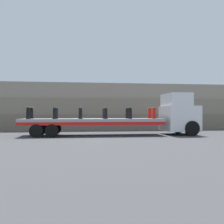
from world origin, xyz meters
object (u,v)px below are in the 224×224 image
at_px(fire_hydrant_black_far_2, 80,113).
at_px(fire_hydrant_red_near_5, 154,113).
at_px(fire_hydrant_black_near_2, 80,113).
at_px(fire_hydrant_red_far_5, 150,113).
at_px(fire_hydrant_black_near_0, 28,113).
at_px(fire_hydrant_black_near_4, 130,113).
at_px(fire_hydrant_black_far_3, 104,113).
at_px(fire_hydrant_black_far_4, 127,113).
at_px(fire_hydrant_black_far_0, 31,113).
at_px(fire_hydrant_black_near_1, 55,113).
at_px(fire_hydrant_black_far_1, 56,113).
at_px(flatbed_trailer, 86,122).
at_px(truck_cab, 180,114).
at_px(fire_hydrant_black_near_3, 106,113).

height_order(fire_hydrant_black_far_2, fire_hydrant_red_near_5, same).
distance_m(fire_hydrant_black_near_2, fire_hydrant_red_far_5, 5.15).
bearing_deg(fire_hydrant_black_near_2, fire_hydrant_black_near_0, 180.00).
bearing_deg(fire_hydrant_black_far_2, fire_hydrant_black_near_4, -17.50).
relative_size(fire_hydrant_black_far_3, fire_hydrant_black_far_4, 1.00).
relative_size(fire_hydrant_black_far_0, fire_hydrant_black_far_3, 1.00).
relative_size(fire_hydrant_black_far_2, fire_hydrant_red_near_5, 1.00).
height_order(fire_hydrant_black_near_0, fire_hydrant_black_near_1, same).
bearing_deg(fire_hydrant_red_near_5, fire_hydrant_black_far_1, 171.04).
distance_m(fire_hydrant_black_far_3, fire_hydrant_red_far_5, 3.36).
relative_size(fire_hydrant_black_near_0, fire_hydrant_black_far_4, 1.00).
height_order(fire_hydrant_black_far_1, fire_hydrant_black_near_4, same).
relative_size(fire_hydrant_black_near_0, fire_hydrant_black_far_2, 1.00).
height_order(fire_hydrant_red_near_5, fire_hydrant_red_far_5, same).
bearing_deg(fire_hydrant_black_near_1, flatbed_trailer, 14.40).
xyz_separation_m(flatbed_trailer, fire_hydrant_black_near_1, (-2.06, -0.53, 0.58)).
xyz_separation_m(fire_hydrant_black_far_1, fire_hydrant_black_near_2, (1.68, -1.06, 0.00)).
relative_size(truck_cab, fire_hydrant_black_near_4, 3.78).
distance_m(fire_hydrant_black_near_0, fire_hydrant_black_near_2, 3.36).
distance_m(flatbed_trailer, fire_hydrant_red_far_5, 4.73).
height_order(fire_hydrant_black_far_1, fire_hydrant_black_far_2, same).
bearing_deg(fire_hydrant_black_near_1, fire_hydrant_black_far_2, 32.23).
bearing_deg(fire_hydrant_black_far_1, flatbed_trailer, -14.40).
relative_size(fire_hydrant_black_far_3, fire_hydrant_red_near_5, 1.00).
xyz_separation_m(flatbed_trailer, fire_hydrant_black_far_2, (-0.38, 0.53, 0.58)).
height_order(flatbed_trailer, fire_hydrant_black_far_3, fire_hydrant_black_far_3).
height_order(fire_hydrant_black_far_2, fire_hydrant_black_far_4, same).
bearing_deg(fire_hydrant_black_far_0, fire_hydrant_black_far_4, 0.00).
relative_size(fire_hydrant_black_far_1, fire_hydrant_black_near_4, 1.00).
distance_m(fire_hydrant_black_far_0, fire_hydrant_black_far_2, 3.36).
bearing_deg(fire_hydrant_red_near_5, fire_hydrant_black_near_2, 180.00).
xyz_separation_m(fire_hydrant_black_far_1, fire_hydrant_black_far_4, (5.04, 0.00, 0.00)).
bearing_deg(fire_hydrant_black_far_2, fire_hydrant_red_near_5, -11.87).
distance_m(fire_hydrant_black_near_1, fire_hydrant_black_far_4, 5.15).
xyz_separation_m(fire_hydrant_black_far_2, fire_hydrant_black_far_3, (1.68, 0.00, 0.00)).
bearing_deg(fire_hydrant_black_far_1, fire_hydrant_black_near_0, -147.77).
xyz_separation_m(fire_hydrant_black_far_0, fire_hydrant_black_near_3, (5.04, -1.06, 0.00)).
height_order(fire_hydrant_black_near_2, fire_hydrant_black_near_4, same).
height_order(fire_hydrant_black_near_3, fire_hydrant_red_near_5, same).
relative_size(fire_hydrant_black_far_2, fire_hydrant_red_far_5, 1.00).
bearing_deg(fire_hydrant_black_far_3, fire_hydrant_black_near_1, -162.50).
bearing_deg(fire_hydrant_black_far_3, fire_hydrant_red_near_5, -17.50).
relative_size(fire_hydrant_black_near_1, fire_hydrant_black_near_2, 1.00).
distance_m(truck_cab, fire_hydrant_black_near_4, 3.79).
bearing_deg(fire_hydrant_red_far_5, fire_hydrant_black_near_2, -168.13).
bearing_deg(truck_cab, fire_hydrant_black_near_3, -174.43).
bearing_deg(truck_cab, flatbed_trailer, 180.00).
xyz_separation_m(fire_hydrant_black_near_0, fire_hydrant_red_near_5, (8.41, 0.00, 0.00)).
bearing_deg(fire_hydrant_black_far_4, fire_hydrant_black_near_1, -168.13).
xyz_separation_m(fire_hydrant_black_far_2, fire_hydrant_red_near_5, (5.04, -1.06, 0.00)).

